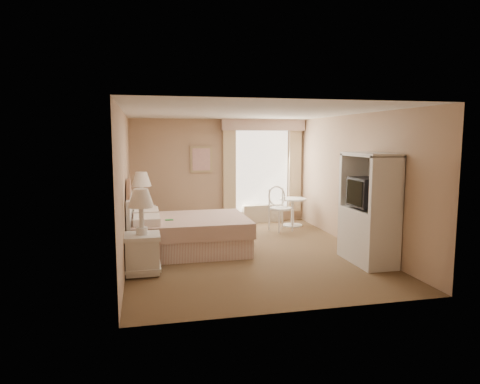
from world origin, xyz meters
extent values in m
cube|color=brown|center=(0.00, 0.00, 0.00)|extent=(4.20, 5.50, 0.01)
cube|color=silver|center=(0.00, 0.00, 2.50)|extent=(4.20, 5.50, 0.01)
cube|color=tan|center=(0.00, 2.75, 1.25)|extent=(4.20, 0.01, 2.50)
cube|color=tan|center=(0.00, -2.75, 1.25)|extent=(4.20, 0.01, 2.50)
cube|color=tan|center=(-2.10, 0.00, 1.25)|extent=(0.01, 5.50, 2.50)
cube|color=tan|center=(2.10, 0.00, 1.25)|extent=(0.01, 5.50, 2.50)
cube|color=white|center=(1.05, 2.72, 1.25)|extent=(1.30, 0.02, 2.00)
cube|color=beige|center=(0.22, 2.67, 1.25)|extent=(0.30, 0.08, 2.05)
cube|color=beige|center=(1.88, 2.67, 1.25)|extent=(0.30, 0.08, 2.05)
cube|color=tan|center=(1.05, 2.63, 2.37)|extent=(2.05, 0.20, 0.28)
cube|color=beige|center=(1.05, 2.63, 0.21)|extent=(1.00, 0.22, 0.42)
cube|color=tan|center=(-0.45, 2.72, 1.55)|extent=(0.52, 0.03, 0.62)
cube|color=beige|center=(-0.45, 2.70, 1.55)|extent=(0.42, 0.02, 0.52)
cube|color=tan|center=(-1.00, 0.28, 0.17)|extent=(2.03, 1.55, 0.35)
cube|color=beige|center=(-1.00, 0.28, 0.48)|extent=(2.09, 1.61, 0.27)
cube|color=white|center=(-1.76, -0.09, 0.68)|extent=(0.44, 0.60, 0.14)
cube|color=white|center=(-1.76, 0.65, 0.68)|extent=(0.44, 0.60, 0.14)
cube|color=#248636|center=(-1.37, 0.14, 0.62)|extent=(0.14, 0.10, 0.01)
cube|color=silver|center=(-2.05, 0.28, 0.53)|extent=(0.06, 1.64, 1.06)
cylinder|color=#A57758|center=(-2.05, 0.28, 0.63)|extent=(0.05, 1.45, 1.45)
cube|color=silver|center=(-1.84, -0.89, 0.29)|extent=(0.49, 0.49, 0.53)
cube|color=silver|center=(-1.84, -0.89, 0.59)|extent=(0.53, 0.53, 0.06)
cube|color=silver|center=(-1.84, -0.89, 0.11)|extent=(0.53, 0.53, 0.05)
cylinder|color=silver|center=(-1.84, -0.89, 0.67)|extent=(0.17, 0.17, 0.11)
cylinder|color=silver|center=(-1.84, -0.89, 0.88)|extent=(0.07, 0.07, 0.43)
cone|color=white|center=(-1.84, -0.89, 1.17)|extent=(0.38, 0.38, 0.28)
cube|color=silver|center=(-1.84, 1.48, 0.30)|extent=(0.51, 0.51, 0.56)
cube|color=silver|center=(-1.84, 1.48, 0.61)|extent=(0.56, 0.56, 0.07)
cube|color=silver|center=(-1.84, 1.48, 0.11)|extent=(0.56, 0.56, 0.06)
cylinder|color=silver|center=(-1.84, 1.48, 0.70)|extent=(0.18, 0.18, 0.11)
cylinder|color=silver|center=(-1.84, 1.48, 0.93)|extent=(0.08, 0.08, 0.45)
cone|color=white|center=(-1.84, 1.48, 1.23)|extent=(0.40, 0.40, 0.29)
cylinder|color=silver|center=(1.60, 2.00, 0.01)|extent=(0.46, 0.46, 0.03)
cylinder|color=silver|center=(1.60, 2.00, 0.33)|extent=(0.07, 0.07, 0.62)
cylinder|color=silver|center=(1.60, 2.00, 0.64)|extent=(0.62, 0.62, 0.04)
cylinder|color=silver|center=(1.05, 1.32, 0.24)|extent=(0.03, 0.03, 0.49)
cylinder|color=silver|center=(1.40, 1.44, 0.24)|extent=(0.03, 0.03, 0.49)
cylinder|color=silver|center=(0.93, 1.67, 0.24)|extent=(0.03, 0.03, 0.49)
cylinder|color=silver|center=(1.27, 1.79, 0.24)|extent=(0.03, 0.03, 0.49)
cylinder|color=silver|center=(1.16, 1.55, 0.50)|extent=(0.61, 0.61, 0.04)
torus|color=silver|center=(1.11, 1.70, 0.76)|extent=(0.48, 0.26, 0.47)
cylinder|color=silver|center=(0.93, 1.67, 0.71)|extent=(0.03, 0.03, 0.43)
cylinder|color=silver|center=(1.27, 1.79, 0.71)|extent=(0.03, 0.03, 0.43)
cube|color=silver|center=(1.81, -1.08, 0.45)|extent=(0.55, 1.10, 0.90)
cube|color=silver|center=(1.81, -1.58, 1.35)|extent=(0.55, 0.08, 0.90)
cube|color=silver|center=(1.81, -0.57, 1.35)|extent=(0.55, 0.08, 0.90)
cube|color=silver|center=(1.81, -1.08, 1.79)|extent=(0.55, 1.10, 0.06)
cube|color=silver|center=(2.06, -1.08, 1.35)|extent=(0.04, 1.10, 0.90)
cube|color=black|center=(1.79, -1.08, 1.18)|extent=(0.48, 0.60, 0.48)
cube|color=black|center=(1.55, -1.08, 1.18)|extent=(0.02, 0.50, 0.40)
camera|label=1|loc=(-1.79, -7.37, 2.07)|focal=32.00mm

